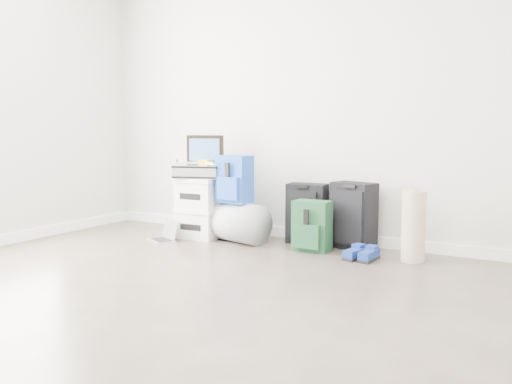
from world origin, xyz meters
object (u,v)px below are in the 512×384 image
Objects in this scene: large_suitcase at (307,213)px; carry_on at (353,216)px; briefcase at (199,171)px; laptop at (165,236)px; boxes_stack at (200,208)px; duffel_bag at (236,222)px.

large_suitcase is 0.47m from carry_on.
briefcase is at bearing -153.88° from carry_on.
carry_on is (0.46, -0.02, 0.02)m from large_suitcase.
briefcase reaches higher than large_suitcase.
large_suitcase is 1.38m from laptop.
duffel_bag is (0.40, 0.03, -0.11)m from boxes_stack.
boxes_stack is 1.35× the size of briefcase.
carry_on is at bearing 27.07° from duffel_bag.
laptop is (-0.21, -0.29, -0.61)m from briefcase.
laptop is at bearing -142.97° from briefcase.
duffel_bag is 1.08× the size of large_suitcase.
large_suitcase is 1.67× the size of laptop.
carry_on is (1.08, 0.25, 0.11)m from duffel_bag.
large_suitcase is at bearing -0.31° from briefcase.
large_suitcase is (0.61, 0.27, 0.09)m from duffel_bag.
large_suitcase is 0.94× the size of carry_on.
briefcase is at bearing -161.81° from duffel_bag.
duffel_bag is at bearing 53.63° from laptop.
briefcase is at bearing -169.24° from large_suitcase.
carry_on reaches higher than laptop.
briefcase is 0.72× the size of duffel_bag.
briefcase is 0.62m from duffel_bag.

